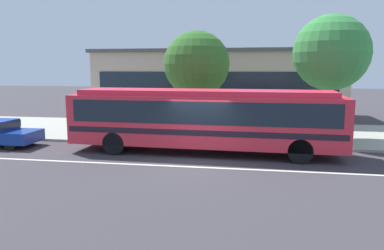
{
  "coord_description": "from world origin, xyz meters",
  "views": [
    {
      "loc": [
        2.25,
        -14.64,
        3.77
      ],
      "look_at": [
        -0.48,
        1.41,
        1.3
      ],
      "focal_mm": 35.05,
      "sensor_mm": 36.0,
      "label": 1
    }
  ],
  "objects_px": {
    "pedestrian_walking_along_curb": "(333,125)",
    "street_tree_near_stop": "(197,64)",
    "transit_bus": "(205,117)",
    "street_tree_mid_block": "(331,53)",
    "pedestrian_waiting_near_sign": "(327,123)",
    "bus_stop_sign": "(282,111)",
    "pedestrian_standing_by_tree": "(291,124)"
  },
  "relations": [
    {
      "from": "pedestrian_walking_along_curb",
      "to": "street_tree_near_stop",
      "type": "distance_m",
      "value": 7.83
    },
    {
      "from": "transit_bus",
      "to": "pedestrian_walking_along_curb",
      "type": "bearing_deg",
      "value": 20.33
    },
    {
      "from": "transit_bus",
      "to": "street_tree_mid_block",
      "type": "distance_m",
      "value": 7.68
    },
    {
      "from": "pedestrian_waiting_near_sign",
      "to": "street_tree_near_stop",
      "type": "xyz_separation_m",
      "value": [
        -6.81,
        1.39,
        2.94
      ]
    },
    {
      "from": "bus_stop_sign",
      "to": "street_tree_near_stop",
      "type": "height_order",
      "value": "street_tree_near_stop"
    },
    {
      "from": "pedestrian_waiting_near_sign",
      "to": "pedestrian_standing_by_tree",
      "type": "relative_size",
      "value": 0.95
    },
    {
      "from": "bus_stop_sign",
      "to": "street_tree_near_stop",
      "type": "bearing_deg",
      "value": 151.08
    },
    {
      "from": "pedestrian_standing_by_tree",
      "to": "street_tree_mid_block",
      "type": "bearing_deg",
      "value": 42.51
    },
    {
      "from": "pedestrian_walking_along_curb",
      "to": "street_tree_mid_block",
      "type": "distance_m",
      "value": 3.84
    },
    {
      "from": "pedestrian_standing_by_tree",
      "to": "transit_bus",
      "type": "bearing_deg",
      "value": -152.27
    },
    {
      "from": "pedestrian_walking_along_curb",
      "to": "pedestrian_standing_by_tree",
      "type": "relative_size",
      "value": 1.0
    },
    {
      "from": "pedestrian_walking_along_curb",
      "to": "street_tree_mid_block",
      "type": "height_order",
      "value": "street_tree_mid_block"
    },
    {
      "from": "bus_stop_sign",
      "to": "street_tree_mid_block",
      "type": "xyz_separation_m",
      "value": [
        2.46,
        2.04,
        2.75
      ]
    },
    {
      "from": "pedestrian_waiting_near_sign",
      "to": "street_tree_near_stop",
      "type": "height_order",
      "value": "street_tree_near_stop"
    },
    {
      "from": "bus_stop_sign",
      "to": "transit_bus",
      "type": "bearing_deg",
      "value": -151.59
    },
    {
      "from": "street_tree_mid_block",
      "to": "pedestrian_standing_by_tree",
      "type": "bearing_deg",
      "value": -137.49
    },
    {
      "from": "pedestrian_standing_by_tree",
      "to": "bus_stop_sign",
      "type": "bearing_deg",
      "value": -158.25
    },
    {
      "from": "pedestrian_standing_by_tree",
      "to": "street_tree_mid_block",
      "type": "relative_size",
      "value": 0.26
    },
    {
      "from": "transit_bus",
      "to": "street_tree_near_stop",
      "type": "height_order",
      "value": "street_tree_near_stop"
    },
    {
      "from": "bus_stop_sign",
      "to": "street_tree_mid_block",
      "type": "relative_size",
      "value": 0.41
    },
    {
      "from": "bus_stop_sign",
      "to": "street_tree_mid_block",
      "type": "bearing_deg",
      "value": 39.65
    },
    {
      "from": "bus_stop_sign",
      "to": "street_tree_near_stop",
      "type": "distance_m",
      "value": 5.63
    },
    {
      "from": "pedestrian_waiting_near_sign",
      "to": "pedestrian_walking_along_curb",
      "type": "bearing_deg",
      "value": -80.85
    },
    {
      "from": "pedestrian_walking_along_curb",
      "to": "street_tree_near_stop",
      "type": "height_order",
      "value": "street_tree_near_stop"
    },
    {
      "from": "bus_stop_sign",
      "to": "pedestrian_standing_by_tree",
      "type": "bearing_deg",
      "value": 21.75
    },
    {
      "from": "street_tree_mid_block",
      "to": "transit_bus",
      "type": "bearing_deg",
      "value": -146.58
    },
    {
      "from": "transit_bus",
      "to": "street_tree_near_stop",
      "type": "xyz_separation_m",
      "value": [
        -1.05,
        4.39,
        2.34
      ]
    },
    {
      "from": "pedestrian_waiting_near_sign",
      "to": "bus_stop_sign",
      "type": "distance_m",
      "value": 2.64
    },
    {
      "from": "street_tree_near_stop",
      "to": "street_tree_mid_block",
      "type": "relative_size",
      "value": 0.9
    },
    {
      "from": "transit_bus",
      "to": "pedestrian_standing_by_tree",
      "type": "bearing_deg",
      "value": 27.73
    },
    {
      "from": "transit_bus",
      "to": "pedestrian_standing_by_tree",
      "type": "relative_size",
      "value": 7.19
    },
    {
      "from": "transit_bus",
      "to": "pedestrian_walking_along_curb",
      "type": "xyz_separation_m",
      "value": [
        5.9,
        2.18,
        -0.54
      ]
    }
  ]
}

